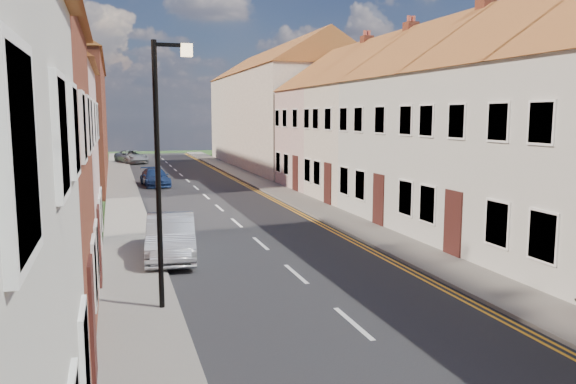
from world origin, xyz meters
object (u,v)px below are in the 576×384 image
object	(u,v)px
car_mid	(171,237)
car_distant	(132,157)
car_far	(155,177)
lamppost	(161,159)

from	to	relation	value
car_mid	car_distant	distance (m)	36.90
car_far	car_distant	size ratio (longest dim) A/B	0.86
car_far	car_distant	bearing A→B (deg)	88.25
car_distant	car_mid	bearing A→B (deg)	-107.95
car_far	car_distant	xyz separation A→B (m)	(-0.86, 18.05, 0.07)
car_mid	car_distant	bearing A→B (deg)	95.67
lamppost	car_far	world-z (taller)	lamppost
car_mid	car_far	distance (m)	18.86
car_mid	lamppost	bearing A→B (deg)	-91.40
car_far	lamppost	bearing A→B (deg)	-98.00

